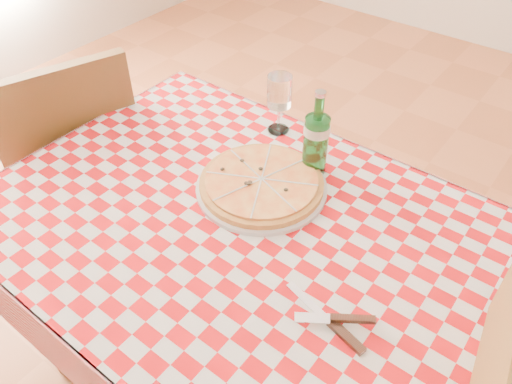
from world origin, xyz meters
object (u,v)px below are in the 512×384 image
dining_table (248,255)px  water_bottle (317,133)px  pizza_plate (261,183)px  wine_glass (279,104)px  chair_far (74,162)px

dining_table → water_bottle: bearing=88.5°
pizza_plate → water_bottle: size_ratio=1.40×
dining_table → pizza_plate: bearing=113.4°
pizza_plate → water_bottle: 0.19m
water_bottle → dining_table: bearing=-91.5°
dining_table → wine_glass: bearing=115.4°
dining_table → wine_glass: 0.45m
water_bottle → wine_glass: size_ratio=1.35×
pizza_plate → wine_glass: bearing=116.4°
chair_far → wine_glass: 0.77m
pizza_plate → water_bottle: bearing=66.2°
chair_far → pizza_plate: 0.79m
dining_table → chair_far: bearing=176.6°
chair_far → pizza_plate: (0.75, 0.08, 0.24)m
dining_table → water_bottle: 0.35m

